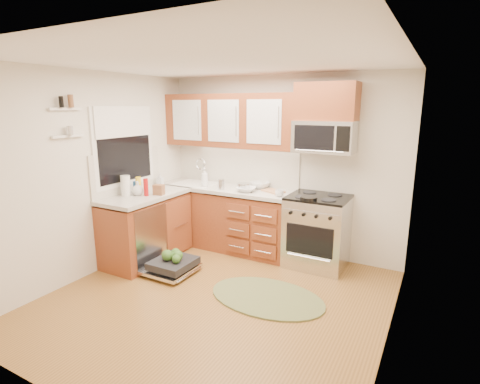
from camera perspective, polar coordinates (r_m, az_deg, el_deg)
The scene contains 38 objects.
floor at distance 4.29m, azimuth -3.72°, elevation -16.09°, with size 3.50×3.50×0.00m, color brown.
ceiling at distance 3.77m, azimuth -4.31°, elevation 19.30°, with size 3.50×3.50×0.00m, color white.
wall_back at distance 5.37m, azimuth 6.11°, elevation 4.01°, with size 3.50×0.04×2.50m, color beige.
wall_front at distance 2.60m, azimuth -25.33°, elevation -7.02°, with size 3.50×0.04×2.50m, color beige.
wall_left at distance 4.99m, azimuth -21.21°, elevation 2.50°, with size 0.04×3.50×2.50m, color beige.
wall_right at distance 3.28m, azimuth 22.83°, elevation -2.80°, with size 0.04×3.50×2.50m, color beige.
base_cabinet_back at distance 5.61m, azimuth -2.15°, elevation -4.18°, with size 2.05×0.60×0.85m, color maroon.
base_cabinet_left at distance 5.33m, azimuth -14.07°, elevation -5.54°, with size 0.60×1.25×0.85m, color maroon.
countertop_back at distance 5.48m, azimuth -2.24°, elevation 0.54°, with size 2.07×0.64×0.05m, color beige.
countertop_left at distance 5.19m, azimuth -14.28°, elevation -0.58°, with size 0.64×1.27×0.05m, color beige.
backsplash_back at distance 5.68m, azimuth -0.74°, elevation 4.16°, with size 2.05×0.02×0.57m, color beige.
backsplash_left at distance 5.33m, azimuth -16.80°, elevation 3.02°, with size 0.02×1.25×0.57m, color beige.
upper_cabinets at distance 5.48m, azimuth -1.60°, elevation 10.82°, with size 2.05×0.35×0.75m, color maroon, non-canonical shape.
cabinet_over_mw at distance 4.92m, azimuth 13.09°, elevation 13.28°, with size 0.76×0.35×0.47m, color maroon.
range at distance 5.04m, azimuth 11.67°, elevation -5.88°, with size 0.76×0.64×0.95m, color silver, non-canonical shape.
microwave at distance 4.91m, azimuth 12.74°, elevation 8.21°, with size 0.76×0.38×0.40m, color silver, non-canonical shape.
sink at distance 5.77m, azimuth -6.82°, elevation 0.07°, with size 0.62×0.50×0.26m, color white, non-canonical shape.
dishwasher at distance 4.92m, azimuth -10.48°, elevation -11.00°, with size 0.70×0.60×0.20m, color silver, non-canonical shape.
window at distance 5.27m, azimuth -17.24°, elevation 6.62°, with size 0.03×1.05×1.05m, color white, non-canonical shape.
window_blind at distance 5.23m, azimuth -17.29°, elevation 10.20°, with size 0.02×0.96×0.40m, color white.
shelf_upper at distance 4.68m, azimuth -25.09°, elevation 11.40°, with size 0.04×0.40×0.03m, color white.
shelf_lower at distance 4.69m, azimuth -24.74°, elevation 7.75°, with size 0.04×0.40×0.03m, color white.
rug at distance 4.32m, azimuth 4.11°, elevation -15.69°, with size 1.32×0.86×0.02m, color olive, non-canonical shape.
skillet at distance 4.69m, azimuth 10.44°, elevation -0.95°, with size 0.21×0.21×0.04m, color black.
stock_pot at distance 5.22m, azimuth 0.53°, elevation 0.77°, with size 0.18×0.18×0.11m, color silver.
cutting_board at distance 5.17m, azimuth 5.09°, elevation 0.14°, with size 0.30×0.19×0.02m, color #AA764D.
canister at distance 5.28m, azimuth -2.88°, elevation 1.15°, with size 0.09×0.09×0.15m, color silver.
paper_towel_roll at distance 5.14m, azimuth -17.03°, elevation 0.94°, with size 0.12×0.12×0.27m, color white.
mustard_bottle at distance 5.21m, azimuth -15.20°, elevation 0.98°, with size 0.07×0.07×0.23m, color yellow.
red_bottle at distance 5.06m, azimuth -14.14°, elevation 0.71°, with size 0.06×0.06×0.23m, color #A20D0E.
wooden_box at distance 5.09m, azimuth -12.27°, elevation 0.35°, with size 0.14×0.10×0.14m, color brown.
blue_carton at distance 5.27m, azimuth -15.36°, elevation 0.73°, with size 0.10×0.06×0.16m, color #225CA3.
bowl_a at distance 5.16m, azimuth 0.95°, elevation 0.40°, with size 0.26×0.26×0.06m, color #999999.
bowl_b at distance 5.39m, azimuth 3.01°, elevation 1.05°, with size 0.28×0.28×0.09m, color #999999.
cup at distance 4.91m, azimuth 6.01°, elevation -0.19°, with size 0.11×0.11×0.09m, color #999999.
soap_bottle_a at distance 5.49m, azimuth -5.41°, elevation 2.22°, with size 0.10×0.11×0.27m, color #999999.
soap_bottle_b at distance 5.67m, azimuth -12.10°, elevation 1.87°, with size 0.08×0.08×0.18m, color #999999.
soap_bottle_c at distance 5.13m, azimuth -15.34°, elevation 0.56°, with size 0.15×0.15×0.19m, color #999999.
Camera 1 is at (2.02, -3.15, 2.09)m, focal length 28.00 mm.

